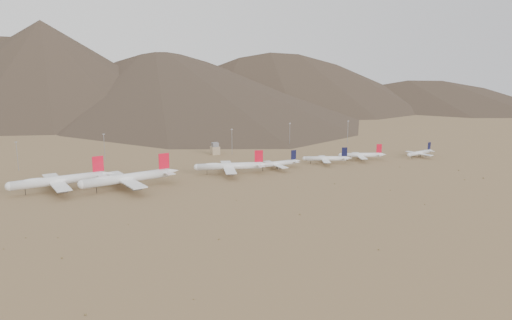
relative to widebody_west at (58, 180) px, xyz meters
name	(u,v)px	position (x,y,z in m)	size (l,w,h in m)	color
ground	(229,185)	(120.61, -32.85, -7.87)	(3000.00, 3000.00, 0.00)	#92714B
mountain_ridge	(93,34)	(120.61, 867.15, 142.13)	(4400.00, 1000.00, 300.00)	#4B3A2D
widebody_west	(58,180)	(0.00, 0.00, 0.00)	(76.49, 59.54, 22.83)	white
widebody_centre	(127,178)	(47.37, -13.32, 0.20)	(77.96, 61.07, 23.41)	white
widebody_east	(230,166)	(134.19, 1.10, -1.21)	(63.74, 50.27, 19.33)	white
narrowbody_a	(277,164)	(178.57, 1.20, -2.87)	(46.70, 33.67, 15.41)	white
narrowbody_b	(327,158)	(229.93, 3.54, -2.95)	(43.50, 32.66, 15.17)	white
narrowbody_c	(362,155)	(269.23, 4.24, -2.90)	(44.41, 33.18, 15.30)	white
narrowbody_d	(420,153)	(330.75, -6.02, -3.57)	(39.47, 29.05, 13.25)	white
control_tower	(215,149)	(150.61, 87.15, -2.55)	(8.00, 8.00, 12.00)	tan
mast_far_west	(17,155)	(-29.30, 83.72, 6.33)	(2.00, 0.60, 25.70)	gray
mast_west	(104,146)	(44.71, 99.73, 6.33)	(2.00, 0.60, 25.70)	gray
mast_centre	(232,140)	(166.49, 81.15, 6.33)	(2.00, 0.60, 25.70)	gray
mast_east	(290,133)	(241.16, 99.25, 6.33)	(2.00, 0.60, 25.70)	gray
mast_far_east	(348,131)	(310.41, 90.09, 6.33)	(2.00, 0.60, 25.70)	gray
desert_scrub	(294,222)	(124.60, -132.24, -7.56)	(397.83, 175.13, 0.84)	brown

